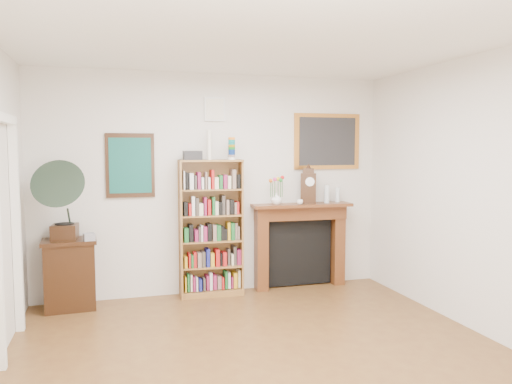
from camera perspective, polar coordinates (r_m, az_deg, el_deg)
room at (r=4.00m, az=2.48°, el=-1.57°), size 4.51×5.01×2.81m
door_casing at (r=5.09m, az=-26.65°, el=-2.26°), size 0.08×1.02×2.17m
teal_poster at (r=6.25m, az=-14.18°, el=2.96°), size 0.58×0.04×0.78m
small_picture at (r=6.39m, az=-4.75°, el=9.41°), size 0.26×0.04×0.30m
gilt_painting at (r=6.86m, az=8.13°, el=5.74°), size 0.95×0.04×0.75m
bookshelf at (r=6.29m, az=-5.12°, el=-3.24°), size 0.81×0.33×1.98m
side_cabinet at (r=6.22m, az=-20.48°, el=-8.79°), size 0.62×0.46×0.81m
fireplace at (r=6.73m, az=5.03°, el=-5.23°), size 1.35×0.37×1.13m
gramophone at (r=5.96m, az=-21.27°, el=-0.39°), size 0.62×0.74×0.92m
cd_stack at (r=5.99m, az=-18.53°, el=-4.89°), size 0.14×0.14×0.08m
mantel_clock at (r=6.61m, az=5.99°, el=0.62°), size 0.23×0.17×0.47m
flower_vase at (r=6.49m, az=2.35°, el=-0.77°), size 0.19×0.19×0.15m
teacup at (r=6.50m, az=5.03°, el=-1.14°), size 0.11×0.11×0.06m
bottle_left at (r=6.73m, az=8.10°, el=-0.21°), size 0.07×0.07×0.24m
bottle_right at (r=6.86m, az=9.31°, el=-0.31°), size 0.06×0.06×0.20m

